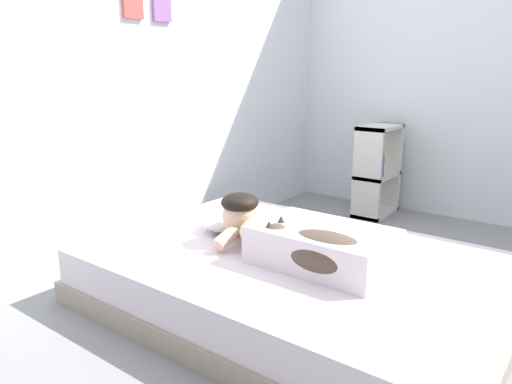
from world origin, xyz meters
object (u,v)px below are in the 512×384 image
cell_phone (347,261)px  bookshelf (377,170)px  person_lying (297,237)px  bed (292,280)px  pillow (238,217)px  coffee_cup (249,228)px  dog (320,252)px

cell_phone → bookshelf: (1.71, 0.60, 0.09)m
person_lying → bookshelf: size_ratio=1.23×
bed → cell_phone: size_ratio=14.57×
person_lying → cell_phone: size_ratio=6.57×
pillow → coffee_cup: (-0.08, -0.14, -0.02)m
person_lying → coffee_cup: (0.12, 0.40, -0.07)m
pillow → cell_phone: pillow is taller
pillow → bookshelf: bookshelf is taller
pillow → coffee_cup: 0.16m
bed → person_lying: bearing=-124.2°
coffee_cup → cell_phone: (-0.03, -0.62, -0.03)m
cell_phone → bed: bearing=103.5°
bed → bookshelf: 1.82m
bed → coffee_cup: bearing=75.4°
dog → bookshelf: bearing=16.1°
coffee_cup → dog: bearing=-111.1°
dog → cell_phone: (0.20, -0.04, -0.10)m
cell_phone → bookshelf: bookshelf is taller
pillow → dog: (-0.30, -0.72, 0.05)m
bed → cell_phone: (0.06, -0.27, 0.15)m
bed → pillow: 0.56m
person_lying → coffee_cup: size_ratio=7.36×
dog → bookshelf: (1.91, 0.55, -0.01)m
pillow → person_lying: size_ratio=0.57×
bed → dog: 0.36m
cell_phone → bookshelf: bearing=19.1°
person_lying → pillow: bearing=69.3°
person_lying → cell_phone: (0.10, -0.22, -0.10)m
person_lying → coffee_cup: person_lying is taller
cell_phone → pillow: bearing=82.1°
bed → coffee_cup: coffee_cup is taller
bed → person_lying: size_ratio=2.22×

